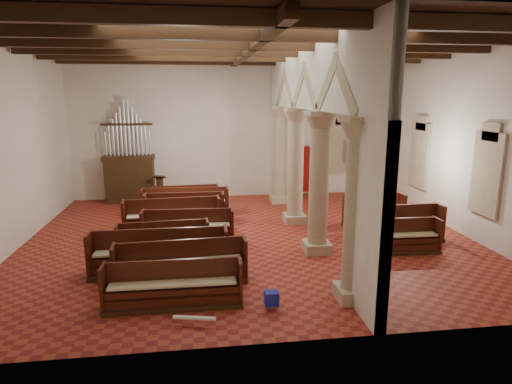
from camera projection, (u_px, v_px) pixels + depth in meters
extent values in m
plane|color=maroon|center=(250.00, 238.00, 13.76)|extent=(14.00, 14.00, 0.00)
plane|color=black|center=(249.00, 42.00, 12.43)|extent=(14.00, 14.00, 0.00)
cube|color=white|center=(234.00, 130.00, 18.89)|extent=(14.00, 0.02, 6.00)
cube|color=white|center=(291.00, 184.00, 7.30)|extent=(14.00, 0.02, 6.00)
cube|color=white|center=(6.00, 149.00, 12.19)|extent=(0.02, 12.00, 6.00)
cube|color=white|center=(461.00, 142.00, 14.00)|extent=(0.02, 12.00, 6.00)
cube|color=#C4B392|center=(353.00, 293.00, 9.61)|extent=(0.75, 0.75, 0.30)
cylinder|color=#C4B392|center=(357.00, 216.00, 9.21)|extent=(0.56, 0.56, 3.30)
cube|color=#C4B392|center=(317.00, 247.00, 12.51)|extent=(0.75, 0.75, 0.30)
cylinder|color=#C4B392|center=(319.00, 187.00, 12.11)|extent=(0.56, 0.56, 3.30)
cube|color=#C4B392|center=(294.00, 218.00, 15.41)|extent=(0.75, 0.75, 0.30)
cylinder|color=#C4B392|center=(295.00, 169.00, 15.01)|extent=(0.56, 0.56, 3.30)
cube|color=#C4B392|center=(279.00, 199.00, 18.31)|extent=(0.75, 0.75, 0.30)
cylinder|color=#C4B392|center=(280.00, 157.00, 17.91)|extent=(0.56, 0.56, 3.30)
cube|color=white|center=(309.00, 77.00, 12.88)|extent=(0.25, 11.90, 1.93)
cube|color=#32725E|center=(488.00, 174.00, 12.72)|extent=(0.03, 1.00, 2.20)
cube|color=#32725E|center=(420.00, 155.00, 16.59)|extent=(0.03, 1.00, 2.20)
cube|color=#32725E|center=(342.00, 146.00, 19.70)|extent=(1.00, 0.03, 2.20)
cube|color=#372311|center=(130.00, 181.00, 18.30)|extent=(2.00, 0.80, 1.80)
cube|color=#372311|center=(129.00, 158.00, 18.07)|extent=(2.10, 0.85, 0.20)
cube|color=#351B10|center=(161.00, 203.00, 17.97)|extent=(0.57, 0.57, 0.10)
cube|color=#351B10|center=(160.00, 191.00, 17.86)|extent=(0.28, 0.28, 1.14)
cube|color=#351B10|center=(159.00, 177.00, 17.64)|extent=(0.60, 0.53, 0.20)
cube|color=maroon|center=(310.00, 169.00, 19.68)|extent=(1.60, 0.06, 2.10)
cylinder|color=gold|center=(311.00, 146.00, 19.42)|extent=(1.80, 0.04, 0.04)
cone|color=#372311|center=(355.00, 195.00, 19.30)|extent=(0.41, 0.41, 0.14)
cylinder|color=gold|center=(357.00, 167.00, 19.01)|extent=(0.04, 0.04, 2.70)
cylinder|color=gold|center=(358.00, 139.00, 18.74)|extent=(0.23, 0.77, 0.03)
cube|color=navy|center=(358.00, 152.00, 18.84)|extent=(0.60, 0.18, 0.96)
cube|color=#161A99|center=(271.00, 298.00, 9.14)|extent=(0.30, 0.25, 0.30)
cube|color=navy|center=(222.00, 250.00, 11.91)|extent=(0.42, 0.38, 0.35)
cube|color=#153995|center=(207.00, 247.00, 12.14)|extent=(0.38, 0.33, 0.33)
cylinder|color=silver|center=(195.00, 318.00, 8.50)|extent=(0.86, 0.28, 0.09)
cylinder|color=white|center=(168.00, 295.00, 9.46)|extent=(1.01, 0.19, 0.10)
cube|color=#372311|center=(174.00, 304.00, 9.31)|extent=(2.97, 0.68, 0.10)
cube|color=#441A0E|center=(173.00, 294.00, 9.21)|extent=(2.82, 0.40, 0.43)
cube|color=#441A0E|center=(174.00, 279.00, 9.37)|extent=(2.82, 0.08, 0.91)
cube|color=#441A0E|center=(104.00, 286.00, 9.03)|extent=(0.07, 0.57, 0.91)
cube|color=#441A0E|center=(240.00, 278.00, 9.41)|extent=(0.07, 0.57, 0.91)
cube|color=beige|center=(173.00, 283.00, 9.16)|extent=(2.71, 0.36, 0.05)
cube|color=#372311|center=(182.00, 281.00, 10.44)|extent=(3.22, 0.89, 0.10)
cube|color=#43200E|center=(181.00, 271.00, 10.33)|extent=(3.05, 0.58, 0.45)
cube|color=#43200E|center=(181.00, 258.00, 10.50)|extent=(3.03, 0.25, 0.95)
cube|color=#43200E|center=(115.00, 264.00, 10.14)|extent=(0.11, 0.61, 0.95)
cube|color=#43200E|center=(245.00, 257.00, 10.55)|extent=(0.11, 0.61, 0.95)
cube|color=beige|center=(181.00, 262.00, 10.28)|extent=(2.93, 0.53, 0.05)
cube|color=#372311|center=(160.00, 271.00, 11.01)|extent=(3.48, 0.78, 0.11)
cube|color=#461F0F|center=(160.00, 261.00, 10.89)|extent=(3.32, 0.45, 0.49)
cube|color=#461F0F|center=(160.00, 248.00, 11.08)|extent=(3.32, 0.09, 1.04)
cube|color=#461F0F|center=(90.00, 253.00, 10.69)|extent=(0.08, 0.66, 1.04)
cube|color=#461F0F|center=(226.00, 247.00, 11.13)|extent=(0.08, 0.66, 1.04)
cube|color=beige|center=(159.00, 251.00, 10.83)|extent=(3.19, 0.40, 0.05)
cube|color=#372311|center=(164.00, 252.00, 12.36)|extent=(2.64, 0.79, 0.09)
cube|color=#47120F|center=(164.00, 245.00, 12.26)|extent=(2.47, 0.51, 0.41)
cube|color=#47120F|center=(164.00, 235.00, 12.41)|extent=(2.45, 0.21, 0.86)
cube|color=#47120F|center=(118.00, 239.00, 12.11)|extent=(0.10, 0.54, 0.86)
cube|color=#47120F|center=(208.00, 235.00, 12.44)|extent=(0.10, 0.54, 0.86)
cube|color=beige|center=(163.00, 237.00, 12.21)|extent=(2.37, 0.47, 0.05)
cube|color=#372311|center=(188.00, 241.00, 13.33)|extent=(2.85, 0.81, 0.10)
cube|color=#541E12|center=(188.00, 233.00, 13.22)|extent=(2.69, 0.51, 0.44)
cube|color=#541E12|center=(188.00, 223.00, 13.39)|extent=(2.68, 0.19, 0.94)
cube|color=#541E12|center=(142.00, 227.00, 13.06)|extent=(0.09, 0.59, 0.94)
cube|color=#541E12|center=(232.00, 223.00, 13.41)|extent=(0.09, 0.59, 0.94)
cube|color=beige|center=(188.00, 225.00, 13.17)|extent=(2.58, 0.47, 0.05)
cube|color=#372311|center=(173.00, 230.00, 14.35)|extent=(3.22, 0.97, 0.11)
cube|color=#471C0F|center=(172.00, 222.00, 14.23)|extent=(3.05, 0.64, 0.48)
cube|color=#471C0F|center=(173.00, 213.00, 14.41)|extent=(3.03, 0.28, 1.02)
cube|color=#471C0F|center=(124.00, 216.00, 14.05)|extent=(0.12, 0.65, 1.02)
cube|color=#471C0F|center=(219.00, 212.00, 14.45)|extent=(0.12, 0.65, 1.02)
cube|color=beige|center=(172.00, 215.00, 14.17)|extent=(2.93, 0.59, 0.05)
cube|color=#372311|center=(185.00, 222.00, 15.32)|extent=(2.83, 0.84, 0.10)
cube|color=#44170E|center=(185.00, 214.00, 15.21)|extent=(2.67, 0.52, 0.47)
cube|color=#44170E|center=(185.00, 206.00, 15.38)|extent=(2.66, 0.18, 0.99)
cube|color=#44170E|center=(145.00, 208.00, 15.05)|extent=(0.10, 0.63, 0.99)
cube|color=#44170E|center=(223.00, 206.00, 15.40)|extent=(0.10, 0.63, 0.99)
cube|color=beige|center=(184.00, 207.00, 15.15)|extent=(2.56, 0.48, 0.05)
cube|color=#372311|center=(186.00, 214.00, 16.28)|extent=(3.28, 0.82, 0.10)
cube|color=#542412|center=(186.00, 208.00, 16.17)|extent=(3.12, 0.51, 0.46)
cube|color=#542412|center=(185.00, 200.00, 16.34)|extent=(3.10, 0.18, 0.96)
cube|color=#542412|center=(142.00, 202.00, 15.98)|extent=(0.09, 0.61, 0.96)
cube|color=#542412|center=(227.00, 199.00, 16.39)|extent=(0.09, 0.61, 0.96)
cube|color=beige|center=(185.00, 201.00, 16.11)|extent=(2.99, 0.47, 0.05)
cube|color=#372311|center=(186.00, 208.00, 17.26)|extent=(2.66, 0.77, 0.09)
cube|color=#531F11|center=(186.00, 202.00, 17.17)|extent=(2.49, 0.49, 0.41)
cube|color=#531F11|center=(186.00, 195.00, 17.32)|extent=(2.48, 0.20, 0.86)
cube|color=#531F11|center=(153.00, 197.00, 17.01)|extent=(0.09, 0.54, 0.86)
cube|color=#531F11|center=(217.00, 195.00, 17.34)|extent=(0.09, 0.54, 0.86)
cube|color=beige|center=(186.00, 197.00, 17.12)|extent=(2.39, 0.45, 0.05)
cube|color=#372311|center=(407.00, 250.00, 12.53)|extent=(1.82, 0.69, 0.09)
cube|color=#48200F|center=(409.00, 242.00, 12.43)|extent=(1.66, 0.41, 0.42)
cube|color=#48200F|center=(406.00, 232.00, 12.58)|extent=(1.65, 0.10, 0.90)
cube|color=#48200F|center=(380.00, 235.00, 12.33)|extent=(0.08, 0.57, 0.90)
cube|color=#48200F|center=(436.00, 233.00, 12.55)|extent=(0.08, 0.57, 0.90)
cube|color=beige|center=(409.00, 235.00, 12.38)|extent=(1.59, 0.37, 0.05)
cube|color=#372311|center=(408.00, 239.00, 13.47)|extent=(2.11, 0.83, 0.11)
cube|color=#4A140F|center=(410.00, 231.00, 13.35)|extent=(1.95, 0.50, 0.49)
cube|color=#4A140F|center=(406.00, 220.00, 13.53)|extent=(1.94, 0.14, 1.03)
cube|color=#4A140F|center=(378.00, 223.00, 13.23)|extent=(0.10, 0.65, 1.03)
cube|color=#4A140F|center=(439.00, 220.00, 13.49)|extent=(0.10, 0.65, 1.03)
cube|color=beige|center=(410.00, 222.00, 13.29)|extent=(1.87, 0.45, 0.05)
cube|color=#372311|center=(387.00, 232.00, 14.16)|extent=(1.87, 0.76, 0.09)
cube|color=#441D0E|center=(388.00, 226.00, 14.06)|extent=(1.70, 0.48, 0.41)
cube|color=#441D0E|center=(386.00, 217.00, 14.21)|extent=(1.68, 0.18, 0.87)
cube|color=#441D0E|center=(362.00, 219.00, 13.95)|extent=(0.10, 0.55, 0.87)
cube|color=#441D0E|center=(413.00, 217.00, 14.18)|extent=(0.10, 0.55, 0.87)
cube|color=beige|center=(389.00, 219.00, 14.01)|extent=(1.63, 0.44, 0.05)
cube|color=#372311|center=(373.00, 225.00, 14.93)|extent=(2.12, 0.88, 0.11)
cube|color=#532311|center=(374.00, 217.00, 14.81)|extent=(1.96, 0.55, 0.49)
cube|color=#532311|center=(372.00, 208.00, 15.00)|extent=(1.93, 0.19, 1.03)
cube|color=#532311|center=(346.00, 210.00, 14.70)|extent=(0.11, 0.65, 1.03)
cube|color=#532311|center=(401.00, 208.00, 14.96)|extent=(0.11, 0.65, 1.03)
cube|color=beige|center=(375.00, 210.00, 14.75)|extent=(1.88, 0.50, 0.05)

